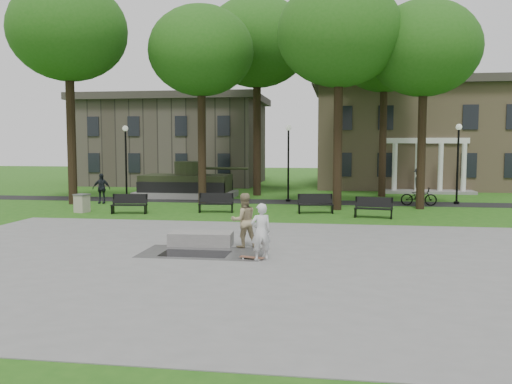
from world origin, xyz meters
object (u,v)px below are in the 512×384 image
at_px(skateboarder, 261,232).
at_px(friend_watching, 244,220).
at_px(concrete_block, 201,239).
at_px(cyclist, 419,190).
at_px(park_bench_0, 130,203).
at_px(trash_bin, 82,203).

relative_size(skateboarder, friend_watching, 0.94).
xyz_separation_m(skateboarder, friend_watching, (-0.87, 1.98, 0.06)).
xyz_separation_m(concrete_block, friend_watching, (1.55, -0.18, 0.71)).
bearing_deg(cyclist, concrete_block, 146.94).
distance_m(skateboarder, friend_watching, 2.17).
bearing_deg(skateboarder, concrete_block, -65.54).
height_order(cyclist, park_bench_0, cyclist).
bearing_deg(trash_bin, cyclist, 18.07).
height_order(concrete_block, park_bench_0, park_bench_0).
relative_size(friend_watching, cyclist, 0.84).
bearing_deg(friend_watching, trash_bin, -66.45).
xyz_separation_m(skateboarder, park_bench_0, (-8.21, 10.15, -0.37)).
relative_size(park_bench_0, trash_bin, 1.92).
distance_m(concrete_block, park_bench_0, 9.87).
bearing_deg(concrete_block, park_bench_0, 125.95).
relative_size(concrete_block, cyclist, 0.99).
xyz_separation_m(cyclist, park_bench_0, (-15.16, -5.92, -0.38)).
height_order(concrete_block, friend_watching, friend_watching).
height_order(skateboarder, cyclist, cyclist).
height_order(skateboarder, trash_bin, skateboarder).
bearing_deg(skateboarder, cyclist, -137.17).
bearing_deg(cyclist, friend_watching, 151.88).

